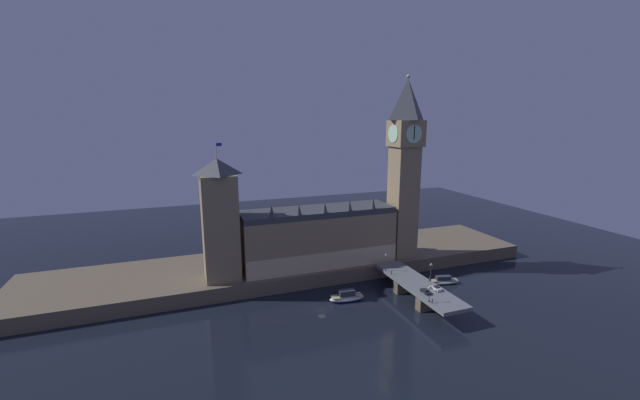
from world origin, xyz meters
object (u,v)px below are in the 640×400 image
object	(u,v)px
pedestrian_far_rail	(392,272)
car_southbound_lead	(436,288)
street_lamp_mid	(431,270)
street_lamp_far	(386,260)
pedestrian_near_rail	(432,301)
boat_downstream	(443,281)
car_northbound_trail	(426,291)
boat_upstream	(347,297)
pedestrian_mid_walk	(430,279)
clock_tower	(404,163)
victoria_tower	(220,219)
street_lamp_near	(430,292)

from	to	relation	value
pedestrian_far_rail	car_southbound_lead	bearing A→B (deg)	-67.55
street_lamp_mid	street_lamp_far	xyz separation A→B (m)	(-11.02, 14.72, 0.20)
car_southbound_lead	pedestrian_near_rail	bearing A→B (deg)	-133.41
boat_downstream	street_lamp_far	bearing A→B (deg)	165.98
car_northbound_trail	street_lamp_mid	size ratio (longest dim) A/B	0.64
street_lamp_mid	boat_upstream	size ratio (longest dim) A/B	0.50
pedestrian_mid_walk	street_lamp_mid	distance (m)	3.50
pedestrian_near_rail	pedestrian_far_rail	distance (m)	26.67
street_lamp_mid	boat_downstream	size ratio (longest dim) A/B	0.49
clock_tower	boat_downstream	xyz separation A→B (m)	(6.54, -23.04, -46.97)
pedestrian_far_rail	clock_tower	bearing A→B (deg)	50.87
street_lamp_mid	street_lamp_far	world-z (taller)	street_lamp_far
pedestrian_near_rail	pedestrian_mid_walk	distance (m)	18.78
boat_upstream	pedestrian_near_rail	bearing A→B (deg)	-50.02
victoria_tower	boat_upstream	bearing A→B (deg)	-29.99
clock_tower	victoria_tower	world-z (taller)	clock_tower
car_southbound_lead	clock_tower	bearing A→B (deg)	76.61
pedestrian_far_rail	boat_downstream	world-z (taller)	pedestrian_far_rail
street_lamp_mid	boat_upstream	bearing A→B (deg)	164.80
car_northbound_trail	street_lamp_mid	xyz separation A→B (m)	(8.07, 8.49, 3.70)
car_northbound_trail	boat_downstream	distance (m)	27.92
clock_tower	boat_upstream	distance (m)	64.25
pedestrian_near_rail	street_lamp_near	bearing A→B (deg)	108.75
pedestrian_near_rail	pedestrian_far_rail	world-z (taller)	pedestrian_near_rail
boat_downstream	street_lamp_near	bearing A→B (deg)	-135.71
pedestrian_near_rail	street_lamp_mid	bearing A→B (deg)	56.25
street_lamp_far	boat_downstream	size ratio (longest dim) A/B	0.51
victoria_tower	car_northbound_trail	bearing A→B (deg)	-32.33
victoria_tower	car_northbound_trail	xyz separation A→B (m)	(65.69, -41.58, -22.05)
pedestrian_far_rail	street_lamp_mid	size ratio (longest dim) A/B	0.25
clock_tower	pedestrian_far_rail	xyz separation A→B (m)	(-17.08, -21.00, -40.44)
victoria_tower	car_southbound_lead	bearing A→B (deg)	-30.00
car_northbound_trail	boat_downstream	size ratio (longest dim) A/B	0.31
boat_downstream	car_southbound_lead	bearing A→B (deg)	-134.02
street_lamp_mid	boat_upstream	world-z (taller)	street_lamp_mid
street_lamp_mid	pedestrian_far_rail	bearing A→B (deg)	134.61
street_lamp_near	street_lamp_far	world-z (taller)	street_lamp_far
victoria_tower	pedestrian_far_rail	xyz separation A→B (m)	(63.13, -22.32, -21.78)
pedestrian_near_rail	boat_upstream	bearing A→B (deg)	129.98
victoria_tower	boat_downstream	world-z (taller)	victoria_tower
car_northbound_trail	pedestrian_mid_walk	xyz separation A→B (m)	(7.67, 8.35, 0.23)
clock_tower	pedestrian_mid_walk	bearing A→B (deg)	-102.13
street_lamp_near	street_lamp_far	size ratio (longest dim) A/B	0.81
victoria_tower	car_southbound_lead	distance (m)	84.66
pedestrian_far_rail	street_lamp_near	distance (m)	25.64
boat_downstream	pedestrian_mid_walk	bearing A→B (deg)	-146.52
street_lamp_near	street_lamp_mid	xyz separation A→B (m)	(11.02, 14.72, 0.66)
street_lamp_near	boat_downstream	xyz separation A→B (m)	(24.03, 23.44, -9.29)
pedestrian_near_rail	street_lamp_mid	xyz separation A→B (m)	(10.62, 15.90, 3.38)
pedestrian_near_rail	boat_upstream	world-z (taller)	pedestrian_near_rail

